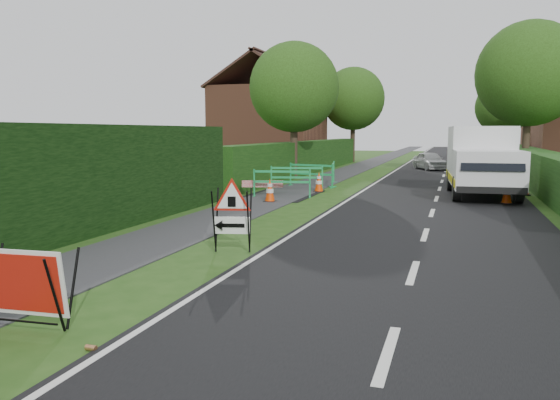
# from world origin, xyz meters

# --- Properties ---
(ground) EXTENTS (120.00, 120.00, 0.00)m
(ground) POSITION_xyz_m (0.00, 0.00, 0.00)
(ground) COLOR #244915
(ground) RESTS_ON ground
(road_surface) EXTENTS (6.00, 90.00, 0.02)m
(road_surface) POSITION_xyz_m (2.50, 35.00, 0.00)
(road_surface) COLOR black
(road_surface) RESTS_ON ground
(footpath) EXTENTS (2.00, 90.00, 0.02)m
(footpath) POSITION_xyz_m (-3.00, 35.00, 0.01)
(footpath) COLOR #2D2D30
(footpath) RESTS_ON ground
(hedge_west_near) EXTENTS (1.10, 18.00, 2.50)m
(hedge_west_near) POSITION_xyz_m (-5.00, 0.00, 0.00)
(hedge_west_near) COLOR black
(hedge_west_near) RESTS_ON ground
(hedge_west_far) EXTENTS (1.00, 24.00, 1.80)m
(hedge_west_far) POSITION_xyz_m (-5.00, 22.00, 0.00)
(hedge_west_far) COLOR #14380F
(hedge_west_far) RESTS_ON ground
(hedge_east) EXTENTS (1.20, 50.00, 1.50)m
(hedge_east) POSITION_xyz_m (6.50, 16.00, 0.00)
(hedge_east) COLOR #14380F
(hedge_east) RESTS_ON ground
(house_west) EXTENTS (7.50, 7.40, 7.88)m
(house_west) POSITION_xyz_m (-10.00, 30.00, 2.90)
(house_west) COLOR brown
(house_west) RESTS_ON ground
(tree_nw) EXTENTS (4.40, 4.40, 6.70)m
(tree_nw) POSITION_xyz_m (-4.60, 18.00, 4.48)
(tree_nw) COLOR #2D2116
(tree_nw) RESTS_ON ground
(tree_ne) EXTENTS (5.20, 5.20, 7.79)m
(tree_ne) POSITION_xyz_m (6.40, 22.00, 5.17)
(tree_ne) COLOR #2D2116
(tree_ne) RESTS_ON ground
(tree_fw) EXTENTS (4.80, 4.80, 7.24)m
(tree_fw) POSITION_xyz_m (-4.60, 34.00, 4.83)
(tree_fw) COLOR #2D2116
(tree_fw) RESTS_ON ground
(tree_fe) EXTENTS (4.20, 4.20, 6.33)m
(tree_fe) POSITION_xyz_m (6.40, 38.00, 4.22)
(tree_fe) COLOR #2D2116
(tree_fe) RESTS_ON ground
(red_rect_sign) EXTENTS (1.16, 0.76, 0.95)m
(red_rect_sign) POSITION_xyz_m (-1.70, -3.05, 0.55)
(red_rect_sign) COLOR black
(red_rect_sign) RESTS_ON ground
(triangle_sign) EXTENTS (1.01, 1.01, 1.22)m
(triangle_sign) POSITION_xyz_m (-0.97, 1.46, 0.85)
(triangle_sign) COLOR black
(triangle_sign) RESTS_ON ground
(works_van) EXTENTS (2.54, 5.68, 2.52)m
(works_van) POSITION_xyz_m (3.99, 13.01, 1.34)
(works_van) COLOR silver
(works_van) RESTS_ON ground
(traffic_cone_0) EXTENTS (0.38, 0.38, 0.79)m
(traffic_cone_0) POSITION_xyz_m (4.71, 10.94, 0.39)
(traffic_cone_0) COLOR black
(traffic_cone_0) RESTS_ON ground
(traffic_cone_1) EXTENTS (0.38, 0.38, 0.79)m
(traffic_cone_1) POSITION_xyz_m (5.55, 13.76, 0.39)
(traffic_cone_1) COLOR black
(traffic_cone_1) RESTS_ON ground
(traffic_cone_2) EXTENTS (0.38, 0.38, 0.79)m
(traffic_cone_2) POSITION_xyz_m (4.79, 16.14, 0.39)
(traffic_cone_2) COLOR black
(traffic_cone_2) RESTS_ON ground
(traffic_cone_3) EXTENTS (0.38, 0.38, 0.79)m
(traffic_cone_3) POSITION_xyz_m (-2.77, 9.01, 0.39)
(traffic_cone_3) COLOR black
(traffic_cone_3) RESTS_ON ground
(traffic_cone_4) EXTENTS (0.38, 0.38, 0.79)m
(traffic_cone_4) POSITION_xyz_m (-1.95, 12.50, 0.39)
(traffic_cone_4) COLOR black
(traffic_cone_4) RESTS_ON ground
(ped_barrier_0) EXTENTS (2.09, 0.77, 1.00)m
(ped_barrier_0) POSITION_xyz_m (-2.80, 10.43, 0.63)
(ped_barrier_0) COLOR #1C9B4D
(ped_barrier_0) RESTS_ON ground
(ped_barrier_1) EXTENTS (2.08, 0.85, 1.00)m
(ped_barrier_1) POSITION_xyz_m (-2.83, 12.41, 0.63)
(ped_barrier_1) COLOR #1C9B4D
(ped_barrier_1) RESTS_ON ground
(ped_barrier_2) EXTENTS (2.09, 0.80, 1.00)m
(ped_barrier_2) POSITION_xyz_m (-2.74, 14.29, 0.63)
(ped_barrier_2) COLOR #1C9B4D
(ped_barrier_2) RESTS_ON ground
(ped_barrier_3) EXTENTS (0.73, 2.09, 1.00)m
(ped_barrier_3) POSITION_xyz_m (-2.04, 15.49, 0.63)
(ped_barrier_3) COLOR #1C9B4D
(ped_barrier_3) RESTS_ON ground
(redwhite_plank) EXTENTS (1.45, 0.45, 0.25)m
(redwhite_plank) POSITION_xyz_m (-3.57, 10.50, 0.00)
(redwhite_plank) COLOR red
(redwhite_plank) RESTS_ON ground
(litter_can) EXTENTS (0.12, 0.07, 0.07)m
(litter_can) POSITION_xyz_m (-0.54, -3.36, 0.00)
(litter_can) COLOR #BF7F4C
(litter_can) RESTS_ON ground
(hatchback_car) EXTENTS (2.50, 3.53, 1.12)m
(hatchback_car) POSITION_xyz_m (1.55, 26.72, 0.56)
(hatchback_car) COLOR silver
(hatchback_car) RESTS_ON ground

